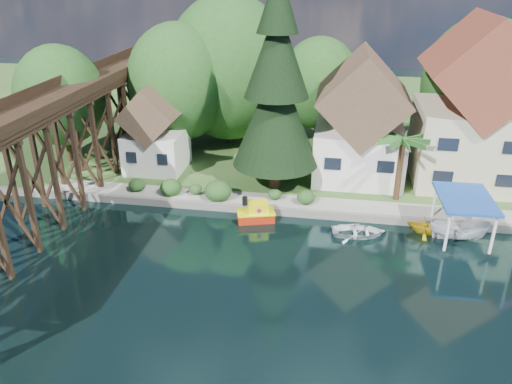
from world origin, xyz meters
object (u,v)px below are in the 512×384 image
at_px(boat_canopy, 461,222).
at_px(boat_yellow, 426,225).
at_px(house_left, 360,125).
at_px(palm_tree, 403,143).
at_px(house_center, 472,114).
at_px(boat_white_a, 359,230).
at_px(shed, 156,134).
at_px(trestle_bridge, 45,150).
at_px(conifer, 277,89).
at_px(tugboat, 256,213).

relative_size(boat_canopy, boat_yellow, 1.98).
distance_m(house_left, palm_tree, 5.58).
xyz_separation_m(house_center, boat_yellow, (-4.16, -9.61, -5.72)).
distance_m(boat_white_a, boat_yellow, 4.89).
distance_m(house_center, boat_yellow, 11.93).
distance_m(house_left, boat_canopy, 12.49).
xyz_separation_m(shed, boat_yellow, (22.84, -7.60, -3.13)).
distance_m(house_left, boat_white_a, 11.24).
relative_size(trestle_bridge, boat_yellow, 16.63).
relative_size(house_left, conifer, 0.63).
distance_m(shed, boat_canopy, 26.43).
distance_m(shed, boat_yellow, 24.28).
distance_m(tugboat, boat_canopy, 14.59).
relative_size(house_center, palm_tree, 2.52).
distance_m(trestle_bridge, house_center, 33.96).
bearing_deg(house_center, palm_tree, -138.92).
height_order(boat_white_a, boat_canopy, boat_canopy).
distance_m(house_center, boat_white_a, 15.17).
xyz_separation_m(house_left, boat_yellow, (4.84, -9.11, -4.44)).
bearing_deg(conifer, boat_canopy, -22.75).
distance_m(trestle_bridge, boat_yellow, 28.28).
height_order(house_left, tugboat, house_left).
xyz_separation_m(house_left, shed, (-18.00, -1.50, -1.31)).
height_order(shed, boat_yellow, shed).
relative_size(shed, palm_tree, 1.43).
bearing_deg(trestle_bridge, palm_tree, 13.34).
bearing_deg(tugboat, house_center, 30.34).
bearing_deg(palm_tree, trestle_bridge, -166.66).
height_order(house_center, boat_yellow, house_center).
height_order(house_center, shed, house_center).
bearing_deg(boat_yellow, boat_white_a, 119.52).
height_order(palm_tree, boat_yellow, palm_tree).
distance_m(house_left, boat_yellow, 11.23).
height_order(conifer, boat_canopy, conifer).
distance_m(house_center, tugboat, 20.01).
bearing_deg(house_center, boat_canopy, -100.96).
bearing_deg(palm_tree, house_center, 41.08).
bearing_deg(palm_tree, house_left, 123.82).
height_order(house_center, palm_tree, house_center).
xyz_separation_m(tugboat, boat_canopy, (14.56, -0.46, 0.81)).
xyz_separation_m(trestle_bridge, conifer, (16.18, 7.02, 3.51)).
bearing_deg(boat_white_a, shed, 57.01).
height_order(conifer, boat_white_a, conifer).
bearing_deg(palm_tree, shed, 171.55).
height_order(trestle_bridge, shed, trestle_bridge).
xyz_separation_m(tugboat, boat_yellow, (12.37, 0.06, 0.09)).
relative_size(house_center, tugboat, 4.42).
bearing_deg(tugboat, shed, 143.79).
relative_size(house_left, tugboat, 3.50).
xyz_separation_m(conifer, palm_tree, (9.93, -0.82, -3.55)).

